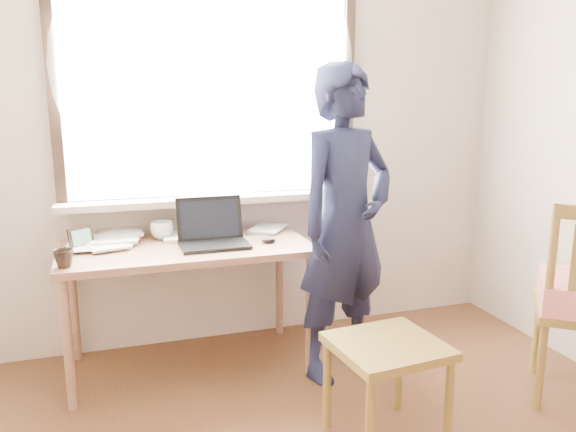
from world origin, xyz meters
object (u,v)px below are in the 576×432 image
object	(u,v)px
laptop	(212,234)
mug_dark	(64,259)
work_chair	(387,357)
person	(345,224)
mug_white	(162,230)
desk	(187,258)

from	to	relation	value
laptop	mug_dark	world-z (taller)	laptop
mug_dark	work_chair	world-z (taller)	mug_dark
laptop	person	bearing A→B (deg)	-23.86
work_chair	person	xyz separation A→B (m)	(0.08, 0.66, 0.46)
mug_white	work_chair	bearing A→B (deg)	-53.81
laptop	person	distance (m)	0.74
mug_dark	person	bearing A→B (deg)	-3.24
mug_dark	work_chair	size ratio (longest dim) A/B	0.19
work_chair	laptop	bearing A→B (deg)	121.88
laptop	mug_white	size ratio (longest dim) A/B	2.87
mug_dark	mug_white	bearing A→B (deg)	39.89
work_chair	mug_dark	bearing A→B (deg)	151.31
desk	person	size ratio (longest dim) A/B	0.79
mug_white	desk	bearing A→B (deg)	-57.77
desk	mug_dark	size ratio (longest dim) A/B	14.12
mug_white	mug_dark	xyz separation A→B (m)	(-0.51, -0.42, -0.01)
laptop	mug_white	bearing A→B (deg)	141.17
person	mug_dark	bearing A→B (deg)	157.31
desk	mug_white	xyz separation A→B (m)	(-0.11, 0.18, 0.13)
laptop	mug_dark	distance (m)	0.80
desk	mug_dark	xyz separation A→B (m)	(-0.62, -0.24, 0.12)
desk	work_chair	bearing A→B (deg)	-53.12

